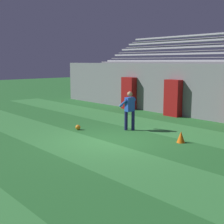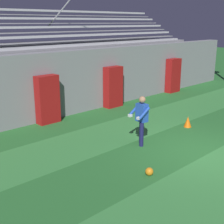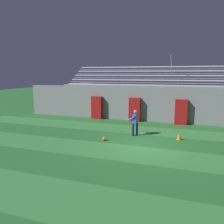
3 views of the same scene
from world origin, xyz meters
name	(u,v)px [view 1 (image 1 of 3)]	position (x,y,z in m)	size (l,w,h in m)	color
ground_plane	(112,141)	(0.00, 0.00, 0.00)	(80.00, 80.00, 0.00)	#286B2D
turf_stripe_mid	(82,147)	(0.00, -1.38, 0.00)	(28.00, 2.31, 0.01)	#38843D
turf_stripe_far	(167,128)	(0.00, 3.23, 0.00)	(28.00, 2.31, 0.01)	#38843D
back_wall	(210,92)	(0.00, 6.50, 1.40)	(24.00, 0.60, 2.80)	gray
padding_pillar_gate_left	(173,98)	(-1.83, 5.95, 0.98)	(0.93, 0.44, 1.96)	maroon
padding_pillar_far_left	(129,93)	(-5.21, 5.95, 0.98)	(0.93, 0.44, 1.96)	maroon
goalkeeper	(129,108)	(-0.88, 1.76, 0.95)	(0.60, 0.60, 1.67)	#19194C
soccer_ball	(78,127)	(-2.38, 0.13, 0.11)	(0.22, 0.22, 0.22)	orange
traffic_cone	(181,137)	(1.84, 1.71, 0.21)	(0.30, 0.30, 0.42)	orange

